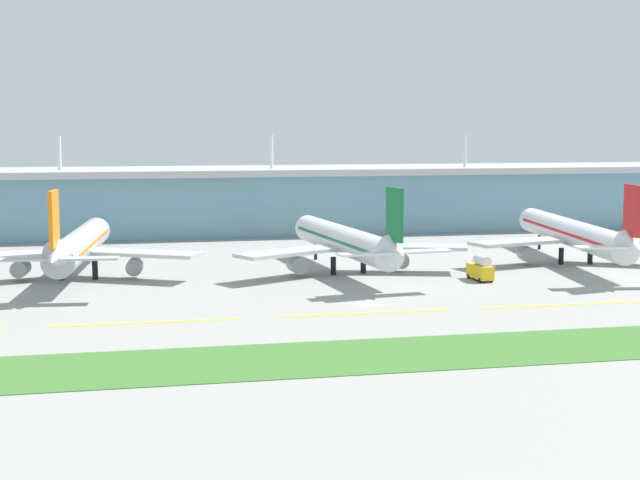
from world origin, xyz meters
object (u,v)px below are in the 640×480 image
Objects in this scene: fuel_truck at (481,269)px; airliner_middle at (346,241)px; airliner_near at (79,246)px; pushback_tug at (481,274)px; airliner_far at (574,234)px.

airliner_middle is at bearing 148.15° from fuel_truck.
fuel_truck is at bearing -31.85° from airliner_middle.
airliner_middle is at bearing -4.38° from airliner_near.
airliner_near is at bearing 166.89° from pushback_tug.
airliner_far is 15.16× the size of pushback_tug.
fuel_truck reaches higher than pushback_tug.
airliner_middle is 0.87× the size of airliner_far.
fuel_truck is at bearing -123.18° from pushback_tug.
airliner_middle is (52.50, -4.02, -0.00)m from airliner_near.
airliner_middle is 27.81m from pushback_tug.
airliner_far is at bearing 3.17° from airliner_middle.
airliner_far is (51.35, 2.85, 0.01)m from airliner_middle.
airliner_near is 13.22× the size of pushback_tug.
airliner_far is 32.74m from pushback_tug.
airliner_near reaches higher than pushback_tug.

